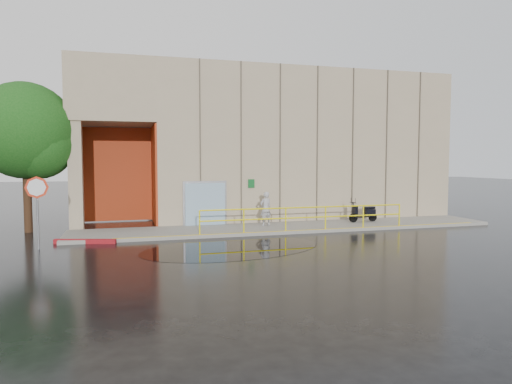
% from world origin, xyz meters
% --- Properties ---
extents(ground, '(120.00, 120.00, 0.00)m').
position_xyz_m(ground, '(0.00, 0.00, 0.00)').
color(ground, black).
rests_on(ground, ground).
extents(sidewalk, '(20.00, 3.00, 0.15)m').
position_xyz_m(sidewalk, '(4.00, 4.50, 0.07)').
color(sidewalk, gray).
rests_on(sidewalk, ground).
extents(building, '(20.00, 10.17, 8.00)m').
position_xyz_m(building, '(5.10, 10.98, 4.21)').
color(building, gray).
rests_on(building, ground).
extents(guardrail, '(9.56, 0.06, 1.03)m').
position_xyz_m(guardrail, '(4.25, 3.15, 0.68)').
color(guardrail, '#FFED0D').
rests_on(guardrail, sidewalk).
extents(person, '(0.67, 0.53, 1.61)m').
position_xyz_m(person, '(2.92, 4.91, 0.95)').
color(person, '#A3A3A8').
rests_on(person, sidewalk).
extents(scooter, '(1.59, 0.61, 1.22)m').
position_xyz_m(scooter, '(8.02, 4.78, 0.85)').
color(scooter, black).
rests_on(scooter, sidewalk).
extents(stop_sign, '(0.79, 0.21, 2.67)m').
position_xyz_m(stop_sign, '(-6.52, 2.33, 1.94)').
color(stop_sign, slate).
rests_on(stop_sign, ground).
extents(red_curb, '(2.36, 0.83, 0.18)m').
position_xyz_m(red_curb, '(-5.00, 3.10, 0.09)').
color(red_curb, maroon).
rests_on(red_curb, ground).
extents(puddle, '(7.57, 5.49, 0.01)m').
position_xyz_m(puddle, '(0.32, 0.62, 0.00)').
color(puddle, black).
rests_on(puddle, ground).
extents(tree_near, '(4.29, 4.29, 6.71)m').
position_xyz_m(tree_near, '(-7.54, 6.77, 4.38)').
color(tree_near, black).
rests_on(tree_near, ground).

